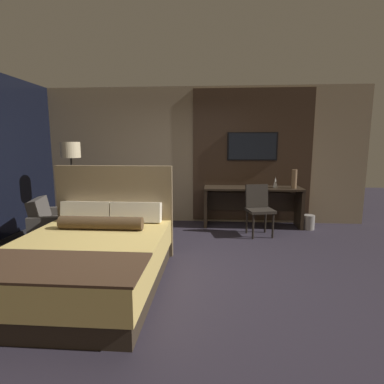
{
  "coord_description": "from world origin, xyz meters",
  "views": [
    {
      "loc": [
        0.5,
        -3.71,
        1.65
      ],
      "look_at": [
        0.17,
        0.91,
        0.9
      ],
      "focal_mm": 28.0,
      "sensor_mm": 36.0,
      "label": 1
    }
  ],
  "objects_px": {
    "vase_short": "(275,182)",
    "bed": "(89,257)",
    "desk_chair": "(258,205)",
    "waste_bin": "(309,222)",
    "tv": "(252,146)",
    "armchair_by_window": "(60,228)",
    "desk": "(252,199)",
    "floor_lamp": "(71,157)",
    "vase_tall": "(294,179)"
  },
  "relations": [
    {
      "from": "tv",
      "to": "desk_chair",
      "type": "height_order",
      "value": "tv"
    },
    {
      "from": "desk",
      "to": "vase_tall",
      "type": "height_order",
      "value": "vase_tall"
    },
    {
      "from": "bed",
      "to": "desk_chair",
      "type": "xyz_separation_m",
      "value": [
        2.27,
        2.15,
        0.22
      ]
    },
    {
      "from": "tv",
      "to": "waste_bin",
      "type": "distance_m",
      "value": 1.86
    },
    {
      "from": "bed",
      "to": "waste_bin",
      "type": "xyz_separation_m",
      "value": [
        3.31,
        2.56,
        -0.19
      ]
    },
    {
      "from": "desk_chair",
      "to": "floor_lamp",
      "type": "relative_size",
      "value": 0.54
    },
    {
      "from": "desk_chair",
      "to": "floor_lamp",
      "type": "bearing_deg",
      "value": 170.46
    },
    {
      "from": "desk",
      "to": "vase_tall",
      "type": "relative_size",
      "value": 5.29
    },
    {
      "from": "desk",
      "to": "vase_tall",
      "type": "distance_m",
      "value": 0.9
    },
    {
      "from": "floor_lamp",
      "to": "vase_short",
      "type": "relative_size",
      "value": 8.31
    },
    {
      "from": "bed",
      "to": "tv",
      "type": "xyz_separation_m",
      "value": [
        2.23,
        2.98,
        1.26
      ]
    },
    {
      "from": "desk",
      "to": "waste_bin",
      "type": "height_order",
      "value": "desk"
    },
    {
      "from": "bed",
      "to": "desk",
      "type": "height_order",
      "value": "bed"
    },
    {
      "from": "desk",
      "to": "armchair_by_window",
      "type": "bearing_deg",
      "value": -157.82
    },
    {
      "from": "armchair_by_window",
      "to": "floor_lamp",
      "type": "bearing_deg",
      "value": -12.82
    },
    {
      "from": "vase_tall",
      "to": "tv",
      "type": "bearing_deg",
      "value": 156.37
    },
    {
      "from": "desk",
      "to": "waste_bin",
      "type": "xyz_separation_m",
      "value": [
        1.08,
        -0.19,
        -0.4
      ]
    },
    {
      "from": "tv",
      "to": "vase_tall",
      "type": "relative_size",
      "value": 2.79
    },
    {
      "from": "armchair_by_window",
      "to": "waste_bin",
      "type": "relative_size",
      "value": 3.63
    },
    {
      "from": "armchair_by_window",
      "to": "vase_short",
      "type": "height_order",
      "value": "vase_short"
    },
    {
      "from": "bed",
      "to": "desk_chair",
      "type": "relative_size",
      "value": 2.37
    },
    {
      "from": "bed",
      "to": "tv",
      "type": "distance_m",
      "value": 3.93
    },
    {
      "from": "bed",
      "to": "waste_bin",
      "type": "relative_size",
      "value": 7.75
    },
    {
      "from": "floor_lamp",
      "to": "vase_tall",
      "type": "bearing_deg",
      "value": 9.16
    },
    {
      "from": "waste_bin",
      "to": "desk_chair",
      "type": "bearing_deg",
      "value": -158.61
    },
    {
      "from": "bed",
      "to": "vase_short",
      "type": "xyz_separation_m",
      "value": [
        2.67,
        2.72,
        0.56
      ]
    },
    {
      "from": "tv",
      "to": "vase_short",
      "type": "distance_m",
      "value": 0.87
    },
    {
      "from": "armchair_by_window",
      "to": "floor_lamp",
      "type": "xyz_separation_m",
      "value": [
        -0.01,
        0.58,
        1.15
      ]
    },
    {
      "from": "desk",
      "to": "desk_chair",
      "type": "distance_m",
      "value": 0.6
    },
    {
      "from": "desk",
      "to": "armchair_by_window",
      "type": "height_order",
      "value": "desk"
    },
    {
      "from": "vase_short",
      "to": "waste_bin",
      "type": "xyz_separation_m",
      "value": [
        0.64,
        -0.16,
        -0.76
      ]
    },
    {
      "from": "bed",
      "to": "armchair_by_window",
      "type": "distance_m",
      "value": 1.77
    },
    {
      "from": "floor_lamp",
      "to": "tv",
      "type": "bearing_deg",
      "value": 16.77
    },
    {
      "from": "vase_short",
      "to": "desk_chair",
      "type": "bearing_deg",
      "value": -125.16
    },
    {
      "from": "floor_lamp",
      "to": "vase_tall",
      "type": "height_order",
      "value": "floor_lamp"
    },
    {
      "from": "desk",
      "to": "tv",
      "type": "height_order",
      "value": "tv"
    },
    {
      "from": "bed",
      "to": "waste_bin",
      "type": "height_order",
      "value": "bed"
    },
    {
      "from": "tv",
      "to": "armchair_by_window",
      "type": "xyz_separation_m",
      "value": [
        -3.32,
        -1.58,
        -1.34
      ]
    },
    {
      "from": "bed",
      "to": "floor_lamp",
      "type": "height_order",
      "value": "floor_lamp"
    },
    {
      "from": "armchair_by_window",
      "to": "vase_short",
      "type": "bearing_deg",
      "value": -84.85
    },
    {
      "from": "vase_tall",
      "to": "waste_bin",
      "type": "relative_size",
      "value": 1.29
    },
    {
      "from": "tv",
      "to": "waste_bin",
      "type": "height_order",
      "value": "tv"
    },
    {
      "from": "desk",
      "to": "armchair_by_window",
      "type": "xyz_separation_m",
      "value": [
        -3.32,
        -1.35,
        -0.28
      ]
    },
    {
      "from": "floor_lamp",
      "to": "vase_short",
      "type": "distance_m",
      "value": 3.88
    },
    {
      "from": "vase_short",
      "to": "desk",
      "type": "bearing_deg",
      "value": 176.03
    },
    {
      "from": "floor_lamp",
      "to": "vase_short",
      "type": "height_order",
      "value": "floor_lamp"
    },
    {
      "from": "armchair_by_window",
      "to": "bed",
      "type": "bearing_deg",
      "value": -156.16
    },
    {
      "from": "vase_short",
      "to": "bed",
      "type": "bearing_deg",
      "value": -134.49
    },
    {
      "from": "floor_lamp",
      "to": "desk_chair",
      "type": "bearing_deg",
      "value": 3.01
    },
    {
      "from": "floor_lamp",
      "to": "vase_tall",
      "type": "distance_m",
      "value": 4.19
    }
  ]
}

